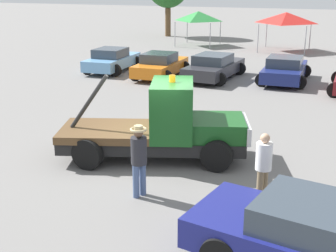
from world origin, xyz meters
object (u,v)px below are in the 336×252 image
(person_near_truck, at_px, (264,163))
(parked_car_orange, at_px, (160,65))
(foreground_car, at_px, (331,243))
(canopy_tent_green, at_px, (198,16))
(parked_car_charcoal, at_px, (214,67))
(tow_truck, at_px, (164,127))
(parked_car_skyblue, at_px, (112,60))
(parked_car_navy, at_px, (285,70))
(canopy_tent_red, at_px, (286,18))
(person_at_hood, at_px, (139,155))
(traffic_cone, at_px, (157,109))

(person_near_truck, xyz_separation_m, parked_car_orange, (-8.02, 13.02, -0.34))
(foreground_car, distance_m, canopy_tent_green, 30.99)
(parked_car_charcoal, bearing_deg, tow_truck, -166.50)
(tow_truck, xyz_separation_m, parked_car_skyblue, (-8.05, 11.82, -0.32))
(tow_truck, relative_size, parked_car_orange, 1.31)
(parked_car_navy, xyz_separation_m, canopy_tent_green, (-8.62, 11.95, 1.68))
(person_near_truck, bearing_deg, canopy_tent_red, -63.98)
(person_near_truck, height_order, person_at_hood, person_at_hood)
(traffic_cone, bearing_deg, parked_car_navy, 65.82)
(tow_truck, height_order, parked_car_orange, tow_truck)
(tow_truck, xyz_separation_m, parked_car_charcoal, (-1.93, 11.83, -0.31))
(parked_car_charcoal, bearing_deg, parked_car_navy, -76.76)
(person_near_truck, height_order, parked_car_orange, person_near_truck)
(parked_car_skyblue, height_order, parked_car_orange, same)
(parked_car_orange, relative_size, canopy_tent_red, 1.29)
(canopy_tent_red, bearing_deg, parked_car_orange, -110.73)
(canopy_tent_green, bearing_deg, parked_car_navy, -54.19)
(foreground_car, distance_m, traffic_cone, 10.91)
(tow_truck, xyz_separation_m, foreground_car, (4.90, -4.25, -0.31))
(person_at_hood, height_order, parked_car_skyblue, person_at_hood)
(person_at_hood, bearing_deg, foreground_car, 4.89)
(tow_truck, height_order, canopy_tent_red, canopy_tent_red)
(parked_car_charcoal, bearing_deg, foreground_car, -152.76)
(traffic_cone, bearing_deg, person_at_hood, -70.42)
(person_near_truck, distance_m, parked_car_navy, 14.28)
(foreground_car, height_order, traffic_cone, foreground_car)
(parked_car_orange, bearing_deg, canopy_tent_green, 7.97)
(tow_truck, relative_size, traffic_cone, 10.44)
(parked_car_charcoal, height_order, traffic_cone, parked_car_charcoal)
(person_at_hood, distance_m, parked_car_skyblue, 16.70)
(parked_car_skyblue, relative_size, parked_car_orange, 1.01)
(parked_car_orange, distance_m, traffic_cone, 7.58)
(traffic_cone, bearing_deg, tow_truck, -64.57)
(person_near_truck, height_order, parked_car_navy, person_near_truck)
(foreground_car, xyz_separation_m, traffic_cone, (-6.89, 8.44, -0.40))
(person_at_hood, distance_m, parked_car_charcoal, 14.60)
(foreground_car, xyz_separation_m, parked_car_skyblue, (-12.95, 16.07, -0.00))
(person_at_hood, distance_m, canopy_tent_green, 27.93)
(parked_car_orange, xyz_separation_m, canopy_tent_red, (4.78, 12.64, 1.77))
(parked_car_orange, bearing_deg, parked_car_skyblue, 78.42)
(parked_car_orange, distance_m, parked_car_navy, 6.57)
(foreground_car, relative_size, person_at_hood, 3.03)
(person_near_truck, distance_m, parked_car_orange, 15.30)
(person_at_hood, distance_m, canopy_tent_red, 26.48)
(person_near_truck, bearing_deg, parked_car_skyblue, -31.50)
(traffic_cone, bearing_deg, person_near_truck, -48.85)
(parked_car_charcoal, relative_size, canopy_tent_red, 1.45)
(foreground_car, xyz_separation_m, canopy_tent_green, (-11.83, 28.59, 1.67))
(person_at_hood, xyz_separation_m, canopy_tent_green, (-7.34, 26.92, 1.26))
(tow_truck, relative_size, parked_car_skyblue, 1.30)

